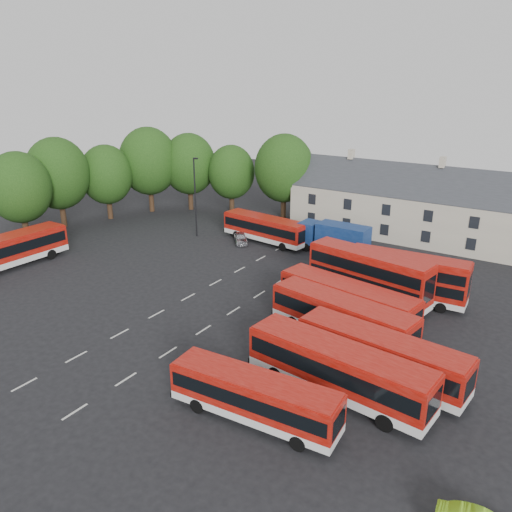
# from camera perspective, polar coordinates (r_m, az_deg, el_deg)

# --- Properties ---
(ground) EXTENTS (140.00, 140.00, 0.00)m
(ground) POSITION_cam_1_polar(r_m,az_deg,el_deg) (43.75, -9.49, -5.58)
(ground) COLOR black
(ground) RESTS_ON ground
(lane_markings) EXTENTS (5.15, 33.80, 0.01)m
(lane_markings) POSITION_cam_1_polar(r_m,az_deg,el_deg) (43.60, -5.27, -5.46)
(lane_markings) COLOR beige
(lane_markings) RESTS_ON ground
(treeline) EXTENTS (29.92, 32.59, 12.01)m
(treeline) POSITION_cam_1_polar(r_m,az_deg,el_deg) (68.96, -11.76, 9.56)
(treeline) COLOR black
(treeline) RESTS_ON ground
(terrace_houses) EXTENTS (35.70, 7.13, 10.06)m
(terrace_houses) POSITION_cam_1_polar(r_m,az_deg,el_deg) (61.86, 19.93, 4.92)
(terrace_houses) COLOR beige
(terrace_houses) RESTS_ON ground
(bus_row_a) EXTENTS (10.23, 3.03, 2.85)m
(bus_row_a) POSITION_cam_1_polar(r_m,az_deg,el_deg) (29.18, -0.21, -15.55)
(bus_row_a) COLOR silver
(bus_row_a) RESTS_ON ground
(bus_row_b) EXTENTS (12.02, 3.86, 3.34)m
(bus_row_b) POSITION_cam_1_polar(r_m,az_deg,el_deg) (31.41, 9.37, -12.37)
(bus_row_b) COLOR silver
(bus_row_b) RESTS_ON ground
(bus_row_c) EXTENTS (11.37, 3.70, 3.16)m
(bus_row_c) POSITION_cam_1_polar(r_m,az_deg,el_deg) (33.50, 14.06, -10.75)
(bus_row_c) COLOR silver
(bus_row_c) RESTS_ON ground
(bus_row_d) EXTENTS (11.64, 4.43, 3.21)m
(bus_row_d) POSITION_cam_1_polar(r_m,az_deg,el_deg) (37.72, 9.81, -6.69)
(bus_row_d) COLOR silver
(bus_row_d) RESTS_ON ground
(bus_row_e) EXTENTS (11.82, 4.43, 3.26)m
(bus_row_e) POSITION_cam_1_polar(r_m,az_deg,el_deg) (40.26, 10.39, -4.90)
(bus_row_e) COLOR silver
(bus_row_e) RESTS_ON ground
(bus_dd_south) EXTENTS (11.19, 4.24, 4.48)m
(bus_dd_south) POSITION_cam_1_polar(r_m,az_deg,el_deg) (44.15, 12.78, -1.96)
(bus_dd_south) COLOR silver
(bus_dd_south) RESTS_ON ground
(bus_dd_north) EXTENTS (10.34, 2.98, 4.19)m
(bus_dd_north) POSITION_cam_1_polar(r_m,az_deg,el_deg) (45.14, 16.84, -2.07)
(bus_dd_north) COLOR silver
(bus_dd_north) RESTS_ON ground
(bus_west) EXTENTS (2.91, 12.00, 3.39)m
(bus_west) POSITION_cam_1_polar(r_m,az_deg,el_deg) (56.60, -26.44, 0.73)
(bus_west) COLOR silver
(bus_west) RESTS_ON ground
(bus_north) EXTENTS (11.14, 3.75, 3.09)m
(bus_north) POSITION_cam_1_polar(r_m,az_deg,el_deg) (58.58, 1.06, 3.30)
(bus_north) COLOR silver
(bus_north) RESTS_ON ground
(box_truck) EXTENTS (7.93, 2.63, 3.44)m
(box_truck) POSITION_cam_1_polar(r_m,az_deg,el_deg) (55.48, 8.94, 2.17)
(box_truck) COLOR black
(box_truck) RESTS_ON ground
(silver_car) EXTENTS (3.42, 3.67, 1.22)m
(silver_car) POSITION_cam_1_polar(r_m,az_deg,el_deg) (58.79, -1.78, 2.08)
(silver_car) COLOR #ACADB3
(silver_car) RESTS_ON ground
(lamppost) EXTENTS (0.66, 0.28, 9.61)m
(lamppost) POSITION_cam_1_polar(r_m,az_deg,el_deg) (60.59, -6.95, 6.92)
(lamppost) COLOR black
(lamppost) RESTS_ON ground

